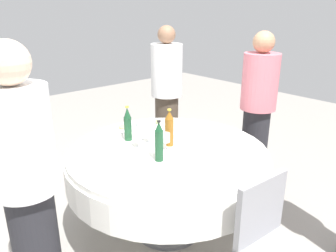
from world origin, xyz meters
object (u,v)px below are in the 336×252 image
Objects in this scene: wine_glass_south at (140,126)px; plate_right at (124,128)px; plate_west at (184,133)px; person_left at (27,187)px; plate_south at (155,123)px; bottle_dark_green_rear at (128,124)px; wine_glass_north at (152,125)px; person_north at (167,97)px; dining_table at (168,166)px; wine_glass_mid at (139,135)px; bottle_amber_left at (169,129)px; bottle_dark_green_near at (159,142)px; wine_glass_east at (149,131)px; chair_east at (272,239)px; wine_glass_outer at (166,139)px; person_rear at (257,111)px; plate_inner at (127,161)px.

wine_glass_south reaches higher than plate_right.
plate_west is 1.44m from person_left.
plate_south is at bearing -71.24° from person_left.
person_left reaches higher than bottle_dark_green_rear.
wine_glass_north is at bearing 170.35° from wine_glass_south.
person_north is at bearing -138.86° from wine_glass_north.
bottle_dark_green_rear reaches higher than wine_glass_south.
dining_table is 0.40m from wine_glass_north.
wine_glass_north and wine_glass_mid have the same top height.
person_north is (-0.73, -0.87, -0.04)m from bottle_amber_left.
person_north is at bearing -130.60° from dining_table.
person_north is (-0.97, -1.03, -0.04)m from bottle_dark_green_near.
plate_right is at bearing -83.25° from bottle_amber_left.
wine_glass_east is at bearing 44.52° from plate_south.
dining_table is 1.82× the size of chair_east.
person_north is at bearing -131.44° from wine_glass_outer.
person_north is (-0.94, -0.75, -0.01)m from wine_glass_mid.
person_rear is 0.96× the size of person_left.
wine_glass_east is at bearing -167.82° from wine_glass_mid.
wine_glass_mid reaches higher than plate_south.
person_north reaches higher than wine_glass_south.
person_rear is (-1.14, 0.62, 0.07)m from plate_right.
bottle_dark_green_near reaches higher than wine_glass_south.
plate_inner is (0.34, 0.18, -0.10)m from wine_glass_east.
dining_table is at bearing -90.00° from person_rear.
plate_right is 1.60m from chair_east.
wine_glass_mid is at bearing -53.09° from wine_glass_outer.
bottle_dark_green_near is 0.45m from wine_glass_south.
person_north reaches higher than plate_right.
bottle_amber_left is at bearing -147.07° from wine_glass_outer.
person_north is at bearing -148.43° from bottle_dark_green_rear.
wine_glass_outer is (-0.13, 0.17, -0.01)m from wine_glass_mid.
wine_glass_outer is 0.57× the size of plate_south.
person_rear reaches higher than wine_glass_south.
wine_glass_outer reaches higher than dining_table.
plate_south is at bearing -86.57° from plate_west.
wine_glass_east reaches higher than dining_table.
bottle_dark_green_near is at bearing 34.60° from wine_glass_outer.
bottle_dark_green_rear is at bearing -71.48° from dining_table.
wine_glass_north is 0.32m from plate_south.
bottle_dark_green_near is at bearing 82.98° from bottle_dark_green_rear.
person_north is at bearing -141.51° from wine_glass_mid.
wine_glass_east is 0.37m from plate_west.
plate_west is at bearing 153.85° from bottle_dark_green_rear.
chair_east is (0.38, 1.14, -0.23)m from plate_west.
bottle_amber_left reaches higher than wine_glass_mid.
person_north reaches higher than wine_glass_outer.
bottle_dark_green_near reaches higher than plate_south.
person_left reaches higher than wine_glass_east.
person_rear is 1.57m from chair_east.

